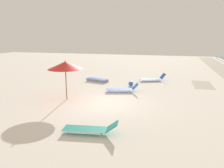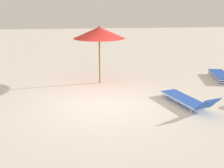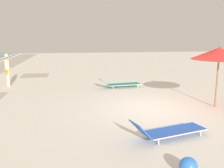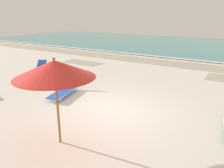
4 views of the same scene
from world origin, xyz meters
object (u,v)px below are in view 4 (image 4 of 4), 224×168
object	(u,v)px
sun_lounger_under_umbrella	(36,69)
beach_ball	(43,82)
beach_umbrella	(55,69)
sun_lounger_near_water_left	(66,89)

from	to	relation	value
sun_lounger_under_umbrella	beach_ball	bearing A→B (deg)	-55.41
beach_umbrella	beach_ball	size ratio (longest dim) A/B	6.38
sun_lounger_under_umbrella	beach_ball	distance (m)	2.76
sun_lounger_under_umbrella	sun_lounger_near_water_left	distance (m)	4.47
beach_umbrella	beach_ball	xyz separation A→B (m)	(-4.34, 3.15, -1.86)
beach_umbrella	sun_lounger_under_umbrella	size ratio (longest dim) A/B	1.07
sun_lounger_under_umbrella	beach_ball	size ratio (longest dim) A/B	5.96
beach_umbrella	beach_ball	distance (m)	5.68
sun_lounger_near_water_left	sun_lounger_under_umbrella	bearing A→B (deg)	141.72
beach_umbrella	sun_lounger_near_water_left	xyz separation A→B (m)	(-2.56, 2.89, -1.83)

